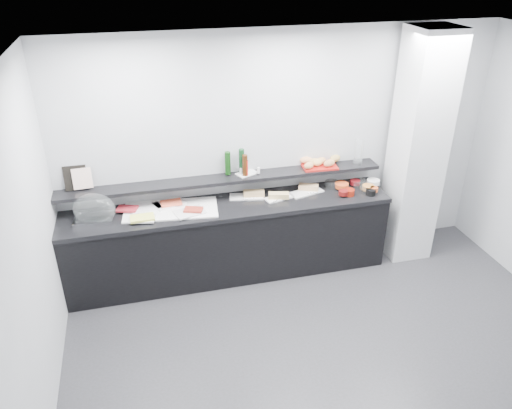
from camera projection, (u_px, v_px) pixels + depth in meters
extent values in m
plane|color=#2D2D30|center=(342.00, 367.00, 4.57)|extent=(5.00, 5.00, 0.00)
cube|color=#ADB1B5|center=(283.00, 151.00, 5.65)|extent=(5.00, 0.02, 2.70)
plane|color=white|center=(375.00, 70.00, 3.31)|extent=(5.00, 5.00, 0.00)
cube|color=silver|center=(417.00, 150.00, 5.68)|extent=(0.50, 0.50, 2.70)
cube|color=black|center=(229.00, 242.00, 5.68)|extent=(3.60, 0.60, 0.85)
cube|color=black|center=(228.00, 207.00, 5.47)|extent=(3.62, 0.62, 0.05)
cube|color=black|center=(225.00, 179.00, 5.50)|extent=(3.60, 0.25, 0.04)
cube|color=#B2B5B9|center=(94.00, 219.00, 5.14)|extent=(0.42, 0.30, 0.04)
ellipsoid|color=white|center=(94.00, 209.00, 5.10)|extent=(0.50, 0.39, 0.34)
cube|color=white|center=(171.00, 209.00, 5.35)|extent=(1.04, 0.58, 0.01)
cube|color=white|center=(145.00, 207.00, 5.36)|extent=(0.36, 0.28, 0.01)
cube|color=maroon|center=(127.00, 209.00, 5.29)|extent=(0.25, 0.20, 0.02)
cube|color=white|center=(169.00, 203.00, 5.44)|extent=(0.38, 0.31, 0.01)
cube|color=#F85432|center=(171.00, 203.00, 5.41)|extent=(0.23, 0.16, 0.02)
cube|color=white|center=(142.00, 219.00, 5.14)|extent=(0.29, 0.23, 0.01)
cube|color=#EAE95B|center=(142.00, 218.00, 5.12)|extent=(0.25, 0.17, 0.02)
cube|color=silver|center=(190.00, 212.00, 5.26)|extent=(0.36, 0.29, 0.01)
cube|color=maroon|center=(193.00, 210.00, 5.27)|extent=(0.22, 0.18, 0.02)
cube|color=white|center=(247.00, 197.00, 5.61)|extent=(0.40, 0.23, 0.01)
cube|color=tan|center=(254.00, 193.00, 5.61)|extent=(0.25, 0.13, 0.06)
cylinder|color=silver|center=(250.00, 199.00, 5.55)|extent=(0.16, 0.03, 0.01)
cube|color=white|center=(279.00, 198.00, 5.59)|extent=(0.35, 0.22, 0.01)
cube|color=tan|center=(279.00, 196.00, 5.55)|extent=(0.24, 0.14, 0.06)
cylinder|color=#ABAEB2|center=(276.00, 201.00, 5.50)|extent=(0.15, 0.08, 0.01)
cube|color=silver|center=(306.00, 192.00, 5.71)|extent=(0.42, 0.26, 0.01)
cube|color=tan|center=(308.00, 187.00, 5.74)|extent=(0.24, 0.17, 0.06)
cylinder|color=#B6B7BD|center=(315.00, 193.00, 5.67)|extent=(0.16, 0.04, 0.01)
cylinder|color=silver|center=(332.00, 184.00, 5.83)|extent=(0.18, 0.18, 0.07)
cylinder|color=#D24B1C|center=(342.00, 185.00, 5.78)|extent=(0.19, 0.19, 0.05)
cylinder|color=black|center=(342.00, 185.00, 5.82)|extent=(0.16, 0.16, 0.07)
cylinder|color=#630E12|center=(355.00, 182.00, 5.86)|extent=(0.15, 0.15, 0.05)
cylinder|color=white|center=(359.00, 183.00, 5.86)|extent=(0.20, 0.20, 0.07)
cylinder|color=white|center=(373.00, 182.00, 5.86)|extent=(0.20, 0.20, 0.05)
cylinder|color=maroon|center=(349.00, 192.00, 5.65)|extent=(0.15, 0.15, 0.07)
cylinder|color=#590D0C|center=(343.00, 193.00, 5.61)|extent=(0.12, 0.12, 0.05)
cylinder|color=silver|center=(367.00, 189.00, 5.72)|extent=(0.21, 0.21, 0.07)
cylinder|color=orange|center=(368.00, 187.00, 5.73)|extent=(0.17, 0.17, 0.05)
cylinder|color=black|center=(371.00, 192.00, 5.66)|extent=(0.13, 0.13, 0.07)
cylinder|color=#D14E1C|center=(374.00, 189.00, 5.69)|extent=(0.11, 0.11, 0.05)
cube|color=black|center=(75.00, 178.00, 5.17)|extent=(0.23, 0.07, 0.26)
cube|color=beige|center=(82.00, 179.00, 5.16)|extent=(0.20, 0.06, 0.22)
cube|color=white|center=(247.00, 173.00, 5.57)|extent=(0.27, 0.22, 0.01)
cylinder|color=#0E330E|center=(228.00, 163.00, 5.48)|extent=(0.08, 0.08, 0.26)
cylinder|color=#381C0A|center=(245.00, 165.00, 5.46)|extent=(0.08, 0.08, 0.24)
cylinder|color=#0D3217|center=(242.00, 161.00, 5.51)|extent=(0.07, 0.07, 0.28)
cylinder|color=#B8160D|center=(246.00, 168.00, 5.47)|extent=(0.05, 0.05, 0.18)
cylinder|color=silver|center=(241.00, 171.00, 5.53)|extent=(0.04, 0.04, 0.07)
cylinder|color=white|center=(258.00, 170.00, 5.55)|extent=(0.04, 0.04, 0.07)
cube|color=#A41611|center=(319.00, 166.00, 5.75)|extent=(0.41, 0.30, 0.02)
ellipsoid|color=#BD8B48|center=(314.00, 162.00, 5.73)|extent=(0.14, 0.09, 0.08)
ellipsoid|color=#D78852|center=(306.00, 160.00, 5.77)|extent=(0.18, 0.14, 0.08)
ellipsoid|color=#B48D44|center=(335.00, 158.00, 5.81)|extent=(0.17, 0.14, 0.08)
ellipsoid|color=#C18249|center=(309.00, 166.00, 5.63)|extent=(0.14, 0.11, 0.08)
ellipsoid|color=#BE8348|center=(330.00, 163.00, 5.70)|extent=(0.15, 0.11, 0.08)
ellipsoid|color=#B77345|center=(328.00, 163.00, 5.68)|extent=(0.14, 0.11, 0.08)
ellipsoid|color=tan|center=(318.00, 163.00, 5.70)|extent=(0.14, 0.11, 0.08)
ellipsoid|color=tan|center=(321.00, 161.00, 5.75)|extent=(0.14, 0.11, 0.08)
cylinder|color=white|center=(358.00, 152.00, 5.74)|extent=(0.10, 0.10, 0.30)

